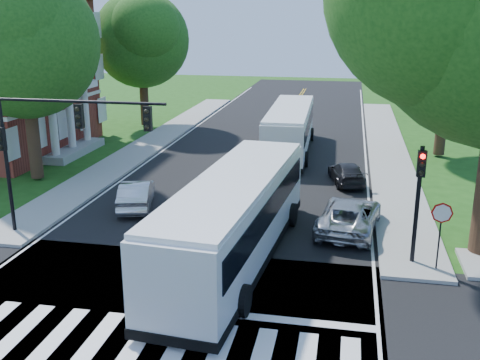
% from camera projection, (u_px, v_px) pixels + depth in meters
% --- Properties ---
extents(ground, '(140.00, 140.00, 0.00)m').
position_uv_depth(ground, '(142.00, 335.00, 16.43)').
color(ground, '#1C4912').
rests_on(ground, ground).
extents(road, '(14.00, 96.00, 0.01)m').
position_uv_depth(road, '(250.00, 171.00, 33.36)').
color(road, black).
rests_on(road, ground).
extents(cross_road, '(60.00, 12.00, 0.01)m').
position_uv_depth(cross_road, '(142.00, 334.00, 16.43)').
color(cross_road, black).
rests_on(cross_road, ground).
extents(center_line, '(0.36, 70.00, 0.01)m').
position_uv_depth(center_line, '(261.00, 155.00, 37.12)').
color(center_line, gold).
rests_on(center_line, road).
extents(edge_line_w, '(0.12, 70.00, 0.01)m').
position_uv_depth(edge_line_w, '(163.00, 151.00, 38.38)').
color(edge_line_w, silver).
rests_on(edge_line_w, road).
extents(edge_line_e, '(0.12, 70.00, 0.01)m').
position_uv_depth(edge_line_e, '(366.00, 160.00, 35.86)').
color(edge_line_e, silver).
rests_on(edge_line_e, road).
extents(crosswalk, '(12.60, 3.00, 0.01)m').
position_uv_depth(crosswalk, '(136.00, 344.00, 15.96)').
color(crosswalk, silver).
rests_on(crosswalk, road).
extents(stop_bar, '(6.60, 0.40, 0.01)m').
position_uv_depth(stop_bar, '(269.00, 318.00, 17.29)').
color(stop_bar, silver).
rests_on(stop_bar, road).
extents(sidewalk_nw, '(2.60, 40.00, 0.15)m').
position_uv_depth(sidewalk_nw, '(156.00, 140.00, 41.46)').
color(sidewalk_nw, gray).
rests_on(sidewalk_nw, ground).
extents(sidewalk_ne, '(2.60, 40.00, 0.15)m').
position_uv_depth(sidewalk_ne, '(387.00, 150.00, 38.39)').
color(sidewalk_ne, gray).
rests_on(sidewalk_ne, ground).
extents(tree_west_near, '(8.00, 8.00, 11.40)m').
position_uv_depth(tree_west_near, '(23.00, 43.00, 29.58)').
color(tree_west_near, black).
rests_on(tree_west_near, ground).
extents(tree_west_far, '(7.60, 7.60, 10.67)m').
position_uv_depth(tree_west_far, '(141.00, 40.00, 44.68)').
color(tree_west_far, black).
rests_on(tree_west_far, ground).
extents(tree_east_mid, '(8.40, 8.40, 11.93)m').
position_uv_depth(tree_east_mid, '(451.00, 33.00, 34.63)').
color(tree_east_mid, black).
rests_on(tree_east_mid, ground).
extents(tree_east_far, '(7.20, 7.20, 10.34)m').
position_uv_depth(tree_east_far, '(433.00, 39.00, 49.78)').
color(tree_east_far, black).
rests_on(tree_east_far, ground).
extents(signal_nw, '(7.15, 0.46, 5.66)m').
position_uv_depth(signal_nw, '(55.00, 135.00, 22.31)').
color(signal_nw, black).
rests_on(signal_nw, ground).
extents(signal_ne, '(0.30, 0.46, 4.40)m').
position_uv_depth(signal_ne, '(419.00, 190.00, 20.13)').
color(signal_ne, black).
rests_on(signal_ne, ground).
extents(stop_sign, '(0.76, 0.08, 2.53)m').
position_uv_depth(stop_sign, '(441.00, 220.00, 19.81)').
color(stop_sign, black).
rests_on(stop_sign, ground).
extents(bus_lead, '(3.85, 12.92, 3.30)m').
position_uv_depth(bus_lead, '(235.00, 217.00, 20.90)').
color(bus_lead, silver).
rests_on(bus_lead, road).
extents(bus_follow, '(3.11, 11.94, 3.07)m').
position_uv_depth(bus_follow, '(290.00, 129.00, 37.53)').
color(bus_follow, silver).
rests_on(bus_follow, road).
extents(hatchback, '(2.40, 4.30, 1.34)m').
position_uv_depth(hatchback, '(136.00, 194.00, 27.00)').
color(hatchback, '#B8B9BF').
rests_on(hatchback, road).
extents(suv, '(3.01, 5.33, 1.40)m').
position_uv_depth(suv, '(349.00, 215.00, 24.07)').
color(suv, '#AAACB1').
rests_on(suv, road).
extents(dark_sedan, '(2.37, 4.17, 1.14)m').
position_uv_depth(dark_sedan, '(347.00, 173.00, 30.93)').
color(dark_sedan, black).
rests_on(dark_sedan, road).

